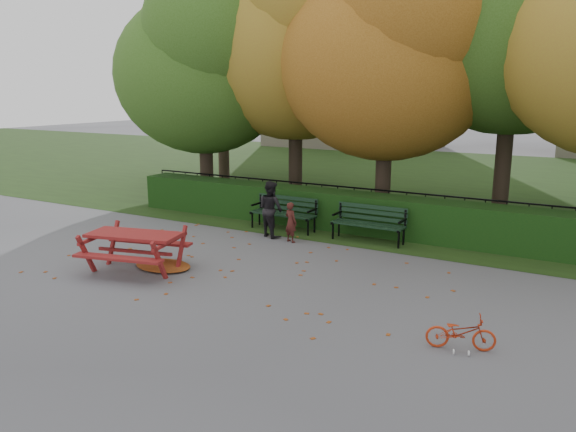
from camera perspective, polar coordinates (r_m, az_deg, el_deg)
The scene contains 17 objects.
ground at distance 11.32m, azimuth -4.04°, elevation -6.12°, with size 90.00×90.00×0.00m, color slate.
grass_strip at distance 23.94m, azimuth 14.89°, elevation 3.54°, with size 90.00×90.00×0.00m, color #1D3111.
building_left at distance 38.17m, azimuth 6.77°, elevation 18.44°, with size 10.00×7.00×15.00m, color #C2B397.
hedge at distance 15.00m, azimuth 5.49°, elevation 0.54°, with size 13.00×0.90×1.00m, color black.
iron_fence at distance 15.72m, azimuth 6.70°, elevation 1.21°, with size 14.00×0.04×1.02m.
tree_a at distance 18.30m, azimuth -8.26°, elevation 15.32°, with size 5.88×5.60×7.48m.
tree_b at distance 17.85m, azimuth 1.44°, elevation 18.36°, with size 6.72×6.40×8.79m.
tree_c at distance 15.76m, azimuth 11.02°, elevation 16.77°, with size 6.30×6.00×8.00m.
tree_f at distance 22.47m, azimuth -6.48°, elevation 17.87°, with size 6.93×6.60×9.19m.
bench_left at distance 14.88m, azimuth -0.34°, elevation 0.58°, with size 1.80×0.57×0.88m.
bench_right at distance 13.87m, azimuth 8.28°, elevation -0.46°, with size 1.80×0.57×0.88m.
picnic_table at distance 11.86m, azimuth -15.35°, elevation -2.53°, with size 2.18×1.91×0.91m.
leaf_pile at distance 12.11m, azimuth -12.57°, elevation -4.93°, with size 1.28×0.89×0.09m, color maroon.
leaf_scatter at distance 11.56m, azimuth -3.21°, elevation -5.68°, with size 9.00×5.70×0.01m, color maroon, non-canonical shape.
child at distance 13.66m, azimuth 0.28°, elevation -0.63°, with size 0.36×0.24×0.99m, color #421915.
adult at distance 14.14m, azimuth -1.76°, elevation 0.73°, with size 0.69×0.54×1.43m, color black.
bicycle at distance 8.57m, azimuth 17.15°, elevation -11.23°, with size 0.34×0.98×0.51m, color #B02D10.
Camera 1 is at (5.98, -8.89, 3.66)m, focal length 35.00 mm.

